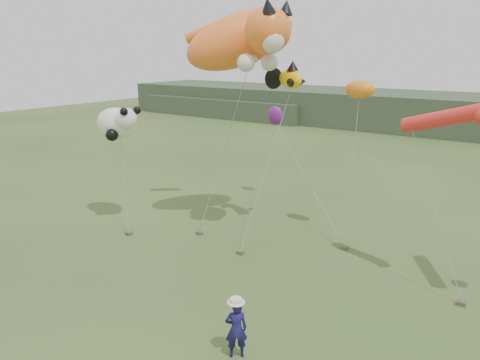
% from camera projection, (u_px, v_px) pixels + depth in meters
% --- Properties ---
extents(ground, '(120.00, 120.00, 0.00)m').
position_uv_depth(ground, '(208.00, 313.00, 16.04)').
color(ground, '#385123').
rests_on(ground, ground).
extents(headland, '(90.00, 13.00, 4.00)m').
position_uv_depth(headland, '(436.00, 114.00, 52.52)').
color(headland, '#2D3D28').
rests_on(headland, ground).
extents(festival_attendant, '(0.77, 0.76, 1.80)m').
position_uv_depth(festival_attendant, '(236.00, 329.00, 13.58)').
color(festival_attendant, '#17134A').
rests_on(festival_attendant, ground).
extents(sandbag_anchors, '(14.96, 4.65, 0.15)m').
position_uv_depth(sandbag_anchors, '(263.00, 251.00, 20.86)').
color(sandbag_anchors, brown).
rests_on(sandbag_anchors, ground).
extents(cat_kite, '(7.13, 5.96, 4.00)m').
position_uv_depth(cat_kite, '(245.00, 39.00, 21.50)').
color(cat_kite, orange).
rests_on(cat_kite, ground).
extents(fish_kite, '(2.80, 1.83, 1.34)m').
position_uv_depth(fish_kite, '(283.00, 78.00, 22.03)').
color(fish_kite, '#FAB304').
rests_on(fish_kite, ground).
extents(panda_kite, '(2.80, 1.81, 1.74)m').
position_uv_depth(panda_kite, '(118.00, 123.00, 23.45)').
color(panda_kite, white).
rests_on(panda_kite, ground).
extents(misc_kites, '(7.44, 3.99, 2.96)m').
position_uv_depth(misc_kites, '(319.00, 102.00, 23.54)').
color(misc_kites, orange).
rests_on(misc_kites, ground).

